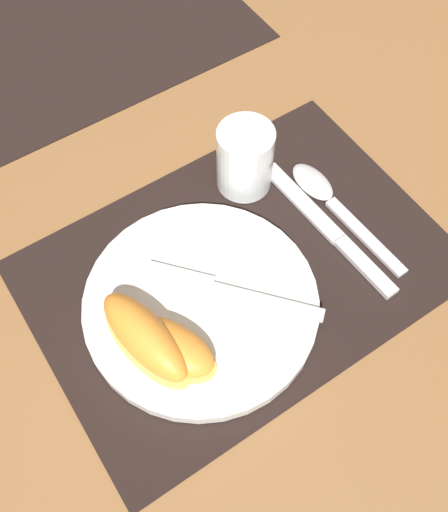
{
  "coord_description": "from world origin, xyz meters",
  "views": [
    {
      "loc": [
        -0.19,
        -0.26,
        0.58
      ],
      "look_at": [
        -0.01,
        0.01,
        0.02
      ],
      "focal_mm": 42.0,
      "sensor_mm": 36.0,
      "label": 1
    }
  ],
  "objects_px": {
    "spoon": "(326,196)",
    "knife": "(330,230)",
    "plate": "(201,304)",
    "fork": "(219,290)",
    "citrus_wedge_0": "(145,338)",
    "citrus_wedge_1": "(169,347)",
    "juice_glass": "(245,162)"
  },
  "relations": [
    {
      "from": "citrus_wedge_1",
      "to": "citrus_wedge_0",
      "type": "bearing_deg",
      "value": 127.6
    },
    {
      "from": "plate",
      "to": "fork",
      "type": "xyz_separation_m",
      "value": [
        0.02,
        -0.0,
        0.01
      ]
    },
    {
      "from": "plate",
      "to": "fork",
      "type": "bearing_deg",
      "value": -3.88
    },
    {
      "from": "knife",
      "to": "spoon",
      "type": "relative_size",
      "value": 1.16
    },
    {
      "from": "plate",
      "to": "spoon",
      "type": "bearing_deg",
      "value": 10.94
    },
    {
      "from": "spoon",
      "to": "citrus_wedge_1",
      "type": "distance_m",
      "value": 0.27
    },
    {
      "from": "plate",
      "to": "fork",
      "type": "height_order",
      "value": "fork"
    },
    {
      "from": "citrus_wedge_1",
      "to": "juice_glass",
      "type": "bearing_deg",
      "value": 37.21
    },
    {
      "from": "knife",
      "to": "fork",
      "type": "height_order",
      "value": "fork"
    },
    {
      "from": "juice_glass",
      "to": "citrus_wedge_1",
      "type": "distance_m",
      "value": 0.24
    },
    {
      "from": "fork",
      "to": "citrus_wedge_1",
      "type": "xyz_separation_m",
      "value": [
        -0.08,
        -0.03,
        0.01
      ]
    },
    {
      "from": "fork",
      "to": "citrus_wedge_1",
      "type": "relative_size",
      "value": 1.37
    },
    {
      "from": "spoon",
      "to": "citrus_wedge_0",
      "type": "relative_size",
      "value": 1.45
    },
    {
      "from": "juice_glass",
      "to": "spoon",
      "type": "height_order",
      "value": "juice_glass"
    },
    {
      "from": "knife",
      "to": "citrus_wedge_1",
      "type": "bearing_deg",
      "value": -172.61
    },
    {
      "from": "plate",
      "to": "juice_glass",
      "type": "relative_size",
      "value": 2.92
    },
    {
      "from": "citrus_wedge_0",
      "to": "juice_glass",
      "type": "bearing_deg",
      "value": 31.47
    },
    {
      "from": "spoon",
      "to": "citrus_wedge_1",
      "type": "bearing_deg",
      "value": -164.8
    },
    {
      "from": "citrus_wedge_0",
      "to": "plate",
      "type": "bearing_deg",
      "value": 9.62
    },
    {
      "from": "fork",
      "to": "juice_glass",
      "type": "bearing_deg",
      "value": 45.95
    },
    {
      "from": "spoon",
      "to": "knife",
      "type": "bearing_deg",
      "value": -122.74
    },
    {
      "from": "knife",
      "to": "juice_glass",
      "type": "bearing_deg",
      "value": 109.85
    },
    {
      "from": "citrus_wedge_0",
      "to": "citrus_wedge_1",
      "type": "relative_size",
      "value": 1.11
    },
    {
      "from": "knife",
      "to": "citrus_wedge_0",
      "type": "height_order",
      "value": "citrus_wedge_0"
    },
    {
      "from": "plate",
      "to": "citrus_wedge_1",
      "type": "bearing_deg",
      "value": -151.22
    },
    {
      "from": "fork",
      "to": "citrus_wedge_1",
      "type": "height_order",
      "value": "citrus_wedge_1"
    },
    {
      "from": "plate",
      "to": "knife",
      "type": "xyz_separation_m",
      "value": [
        0.17,
        -0.0,
        -0.01
      ]
    },
    {
      "from": "citrus_wedge_1",
      "to": "plate",
      "type": "bearing_deg",
      "value": 28.78
    },
    {
      "from": "spoon",
      "to": "citrus_wedge_1",
      "type": "xyz_separation_m",
      "value": [
        -0.26,
        -0.07,
        0.03
      ]
    },
    {
      "from": "knife",
      "to": "citrus_wedge_0",
      "type": "relative_size",
      "value": 1.68
    },
    {
      "from": "fork",
      "to": "citrus_wedge_0",
      "type": "height_order",
      "value": "citrus_wedge_0"
    },
    {
      "from": "plate",
      "to": "fork",
      "type": "distance_m",
      "value": 0.02
    }
  ]
}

